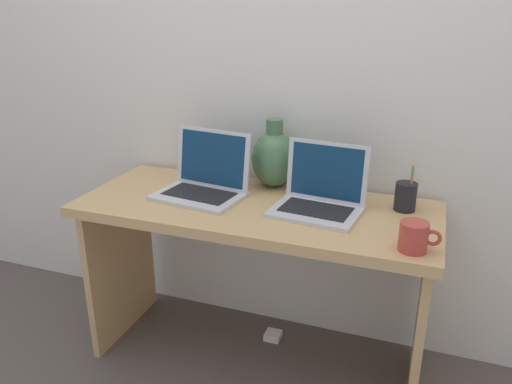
{
  "coord_description": "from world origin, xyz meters",
  "views": [
    {
      "loc": [
        0.6,
        -1.67,
        1.43
      ],
      "look_at": [
        0.0,
        0.0,
        0.76
      ],
      "focal_mm": 35.37,
      "sensor_mm": 36.0,
      "label": 1
    }
  ],
  "objects_px": {
    "laptop_left": "(206,178)",
    "power_brick": "(273,336)",
    "coffee_mug": "(414,237)",
    "laptop_right": "(321,193)",
    "pen_cup": "(406,196)",
    "green_vase": "(274,158)"
  },
  "relations": [
    {
      "from": "laptop_left",
      "to": "coffee_mug",
      "type": "bearing_deg",
      "value": -15.83
    },
    {
      "from": "laptop_left",
      "to": "coffee_mug",
      "type": "distance_m",
      "value": 0.85
    },
    {
      "from": "coffee_mug",
      "to": "pen_cup",
      "type": "xyz_separation_m",
      "value": [
        -0.05,
        0.33,
        0.01
      ]
    },
    {
      "from": "laptop_left",
      "to": "power_brick",
      "type": "xyz_separation_m",
      "value": [
        0.26,
        0.11,
        -0.76
      ]
    },
    {
      "from": "pen_cup",
      "to": "power_brick",
      "type": "relative_size",
      "value": 2.52
    },
    {
      "from": "power_brick",
      "to": "laptop_right",
      "type": "bearing_deg",
      "value": -26.38
    },
    {
      "from": "laptop_left",
      "to": "laptop_right",
      "type": "distance_m",
      "value": 0.47
    },
    {
      "from": "laptop_right",
      "to": "pen_cup",
      "type": "xyz_separation_m",
      "value": [
        0.3,
        0.09,
        -0.01
      ]
    },
    {
      "from": "laptop_left",
      "to": "pen_cup",
      "type": "xyz_separation_m",
      "value": [
        0.76,
        0.09,
        -0.01
      ]
    },
    {
      "from": "power_brick",
      "to": "laptop_left",
      "type": "bearing_deg",
      "value": -157.66
    },
    {
      "from": "coffee_mug",
      "to": "laptop_left",
      "type": "bearing_deg",
      "value": 164.17
    },
    {
      "from": "green_vase",
      "to": "laptop_right",
      "type": "bearing_deg",
      "value": -36.57
    },
    {
      "from": "laptop_left",
      "to": "power_brick",
      "type": "bearing_deg",
      "value": 22.34
    },
    {
      "from": "laptop_right",
      "to": "pen_cup",
      "type": "relative_size",
      "value": 1.91
    },
    {
      "from": "laptop_left",
      "to": "laptop_right",
      "type": "height_order",
      "value": "laptop_left"
    },
    {
      "from": "laptop_right",
      "to": "coffee_mug",
      "type": "distance_m",
      "value": 0.42
    },
    {
      "from": "green_vase",
      "to": "coffee_mug",
      "type": "bearing_deg",
      "value": -34.97
    },
    {
      "from": "laptop_right",
      "to": "pen_cup",
      "type": "bearing_deg",
      "value": 17.55
    },
    {
      "from": "laptop_left",
      "to": "green_vase",
      "type": "relative_size",
      "value": 1.29
    },
    {
      "from": "green_vase",
      "to": "coffee_mug",
      "type": "distance_m",
      "value": 0.72
    },
    {
      "from": "green_vase",
      "to": "coffee_mug",
      "type": "relative_size",
      "value": 2.22
    },
    {
      "from": "laptop_left",
      "to": "pen_cup",
      "type": "height_order",
      "value": "laptop_left"
    }
  ]
}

